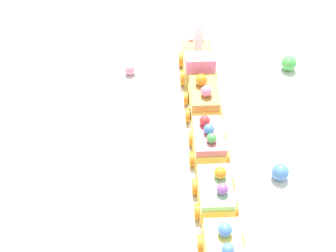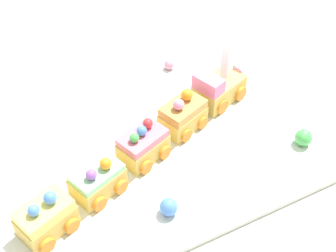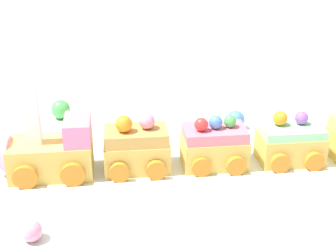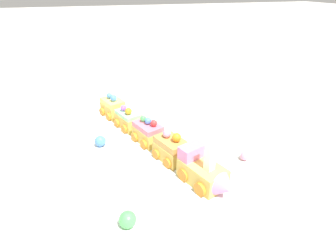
% 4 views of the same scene
% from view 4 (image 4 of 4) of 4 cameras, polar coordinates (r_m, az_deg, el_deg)
% --- Properties ---
extents(ground_plane, '(10.00, 10.00, 0.00)m').
position_cam_4_polar(ground_plane, '(0.69, -1.46, -4.17)').
color(ground_plane, beige).
extents(display_board, '(0.82, 0.43, 0.01)m').
position_cam_4_polar(display_board, '(0.69, -1.46, -3.74)').
color(display_board, silver).
rests_on(display_board, ground_plane).
extents(cake_train_locomotive, '(0.13, 0.10, 0.11)m').
position_cam_4_polar(cake_train_locomotive, '(0.54, 8.08, -9.96)').
color(cake_train_locomotive, '#E0BC56').
rests_on(cake_train_locomotive, display_board).
extents(cake_car_caramel, '(0.09, 0.08, 0.07)m').
position_cam_4_polar(cake_car_caramel, '(0.60, 0.76, -4.96)').
color(cake_car_caramel, '#E0BC56').
rests_on(cake_car_caramel, display_board).
extents(cake_car_strawberry, '(0.09, 0.08, 0.07)m').
position_cam_4_polar(cake_car_strawberry, '(0.67, -4.34, -1.43)').
color(cake_car_strawberry, '#E0BC56').
rests_on(cake_car_strawberry, display_board).
extents(cake_car_mint, '(0.09, 0.08, 0.07)m').
position_cam_4_polar(cake_car_mint, '(0.75, -8.53, 1.44)').
color(cake_car_mint, '#E0BC56').
rests_on(cake_car_mint, display_board).
extents(cake_car_lemon, '(0.09, 0.08, 0.07)m').
position_cam_4_polar(cake_car_lemon, '(0.82, -11.86, 4.00)').
color(cake_car_lemon, '#E0BC56').
rests_on(cake_car_lemon, display_board).
extents(gumball_blue, '(0.03, 0.03, 0.03)m').
position_cam_4_polar(gumball_blue, '(0.68, -14.54, -3.21)').
color(gumball_blue, '#4C84E0').
rests_on(gumball_blue, display_board).
extents(gumball_pink, '(0.02, 0.02, 0.02)m').
position_cam_4_polar(gumball_pink, '(0.63, 16.32, -6.29)').
color(gumball_pink, pink).
rests_on(gumball_pink, display_board).
extents(gumball_green, '(0.03, 0.03, 0.03)m').
position_cam_4_polar(gumball_green, '(0.47, -8.79, -19.48)').
color(gumball_green, '#4CBC56').
rests_on(gumball_green, display_board).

